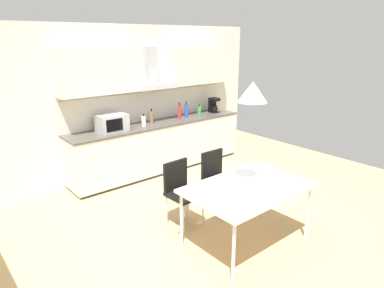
{
  "coord_description": "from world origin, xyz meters",
  "views": [
    {
      "loc": [
        -2.5,
        -2.82,
        2.4
      ],
      "look_at": [
        0.39,
        0.64,
        1.0
      ],
      "focal_mm": 32.0,
      "sensor_mm": 36.0,
      "label": 1
    }
  ],
  "objects_px": {
    "bottle_green": "(199,111)",
    "dining_table": "(247,190)",
    "coffee_maker": "(213,105)",
    "pendant_lamp": "(253,92)",
    "bottle_blue": "(186,110)",
    "microwave": "(112,123)",
    "chair_far_right": "(216,175)",
    "bottle_red": "(179,112)",
    "bottle_white": "(144,121)",
    "chair_far_left": "(180,187)",
    "bottle_brown": "(152,117)"
  },
  "relations": [
    {
      "from": "bottle_green",
      "to": "dining_table",
      "type": "height_order",
      "value": "bottle_green"
    },
    {
      "from": "coffee_maker",
      "to": "dining_table",
      "type": "bearing_deg",
      "value": -126.26
    },
    {
      "from": "microwave",
      "to": "chair_far_left",
      "type": "height_order",
      "value": "microwave"
    },
    {
      "from": "bottle_white",
      "to": "chair_far_left",
      "type": "relative_size",
      "value": 0.25
    },
    {
      "from": "bottle_brown",
      "to": "chair_far_left",
      "type": "xyz_separation_m",
      "value": [
        -0.78,
        -1.83,
        -0.5
      ]
    },
    {
      "from": "bottle_red",
      "to": "chair_far_left",
      "type": "bearing_deg",
      "value": -127.64
    },
    {
      "from": "microwave",
      "to": "bottle_red",
      "type": "height_order",
      "value": "bottle_red"
    },
    {
      "from": "dining_table",
      "to": "chair_far_left",
      "type": "xyz_separation_m",
      "value": [
        -0.33,
        0.86,
        -0.17
      ]
    },
    {
      "from": "chair_far_right",
      "to": "chair_far_left",
      "type": "height_order",
      "value": "same"
    },
    {
      "from": "coffee_maker",
      "to": "pendant_lamp",
      "type": "xyz_separation_m",
      "value": [
        -1.98,
        -2.7,
        0.78
      ]
    },
    {
      "from": "dining_table",
      "to": "pendant_lamp",
      "type": "distance_m",
      "value": 1.15
    },
    {
      "from": "pendant_lamp",
      "to": "dining_table",
      "type": "bearing_deg",
      "value": -45.0
    },
    {
      "from": "bottle_white",
      "to": "coffee_maker",
      "type": "bearing_deg",
      "value": 2.58
    },
    {
      "from": "coffee_maker",
      "to": "chair_far_left",
      "type": "height_order",
      "value": "coffee_maker"
    },
    {
      "from": "dining_table",
      "to": "chair_far_left",
      "type": "distance_m",
      "value": 0.94
    },
    {
      "from": "bottle_blue",
      "to": "chair_far_right",
      "type": "distance_m",
      "value": 2.13
    },
    {
      "from": "coffee_maker",
      "to": "bottle_red",
      "type": "xyz_separation_m",
      "value": [
        -0.93,
        -0.06,
        -0.01
      ]
    },
    {
      "from": "dining_table",
      "to": "bottle_white",
      "type": "bearing_deg",
      "value": 84.87
    },
    {
      "from": "coffee_maker",
      "to": "bottle_white",
      "type": "height_order",
      "value": "coffee_maker"
    },
    {
      "from": "microwave",
      "to": "bottle_blue",
      "type": "distance_m",
      "value": 1.6
    },
    {
      "from": "pendant_lamp",
      "to": "chair_far_left",
      "type": "bearing_deg",
      "value": 110.83
    },
    {
      "from": "coffee_maker",
      "to": "bottle_green",
      "type": "height_order",
      "value": "coffee_maker"
    },
    {
      "from": "chair_far_left",
      "to": "pendant_lamp",
      "type": "bearing_deg",
      "value": -69.17
    },
    {
      "from": "pendant_lamp",
      "to": "bottle_brown",
      "type": "bearing_deg",
      "value": 80.52
    },
    {
      "from": "bottle_brown",
      "to": "dining_table",
      "type": "relative_size",
      "value": 0.19
    },
    {
      "from": "bottle_green",
      "to": "bottle_white",
      "type": "xyz_separation_m",
      "value": [
        -1.33,
        -0.05,
        0.0
      ]
    },
    {
      "from": "bottle_blue",
      "to": "bottle_white",
      "type": "bearing_deg",
      "value": -175.46
    },
    {
      "from": "microwave",
      "to": "chair_far_right",
      "type": "xyz_separation_m",
      "value": [
        0.67,
        -1.81,
        -0.53
      ]
    },
    {
      "from": "bottle_green",
      "to": "bottle_brown",
      "type": "bearing_deg",
      "value": 178.52
    },
    {
      "from": "bottle_white",
      "to": "bottle_red",
      "type": "xyz_separation_m",
      "value": [
        0.81,
        0.02,
        0.04
      ]
    },
    {
      "from": "bottle_blue",
      "to": "chair_far_right",
      "type": "bearing_deg",
      "value": -116.93
    },
    {
      "from": "chair_far_right",
      "to": "chair_far_left",
      "type": "relative_size",
      "value": 1.0
    },
    {
      "from": "microwave",
      "to": "bottle_green",
      "type": "xyz_separation_m",
      "value": [
        1.91,
        -0.01,
        -0.05
      ]
    },
    {
      "from": "bottle_green",
      "to": "bottle_red",
      "type": "bearing_deg",
      "value": -177.47
    },
    {
      "from": "microwave",
      "to": "chair_far_right",
      "type": "distance_m",
      "value": 2.0
    },
    {
      "from": "bottle_red",
      "to": "bottle_green",
      "type": "bearing_deg",
      "value": 2.53
    },
    {
      "from": "coffee_maker",
      "to": "bottle_blue",
      "type": "relative_size",
      "value": 0.99
    },
    {
      "from": "coffee_maker",
      "to": "pendant_lamp",
      "type": "bearing_deg",
      "value": -126.26
    },
    {
      "from": "dining_table",
      "to": "chair_far_left",
      "type": "relative_size",
      "value": 1.65
    },
    {
      "from": "coffee_maker",
      "to": "pendant_lamp",
      "type": "relative_size",
      "value": 0.94
    },
    {
      "from": "bottle_green",
      "to": "dining_table",
      "type": "bearing_deg",
      "value": -120.44
    },
    {
      "from": "bottle_green",
      "to": "chair_far_left",
      "type": "xyz_separation_m",
      "value": [
        -1.89,
        -1.8,
        -0.48
      ]
    },
    {
      "from": "microwave",
      "to": "chair_far_left",
      "type": "xyz_separation_m",
      "value": [
        0.02,
        -1.81,
        -0.53
      ]
    },
    {
      "from": "microwave",
      "to": "bottle_brown",
      "type": "distance_m",
      "value": 0.79
    },
    {
      "from": "bottle_blue",
      "to": "pendant_lamp",
      "type": "relative_size",
      "value": 0.94
    },
    {
      "from": "bottle_blue",
      "to": "dining_table",
      "type": "bearing_deg",
      "value": -115.0
    },
    {
      "from": "bottle_blue",
      "to": "bottle_green",
      "type": "xyz_separation_m",
      "value": [
        0.31,
        -0.04,
        -0.04
      ]
    },
    {
      "from": "bottle_blue",
      "to": "coffee_maker",
      "type": "bearing_deg",
      "value": -0.22
    },
    {
      "from": "bottle_red",
      "to": "chair_far_left",
      "type": "height_order",
      "value": "bottle_red"
    },
    {
      "from": "microwave",
      "to": "dining_table",
      "type": "xyz_separation_m",
      "value": [
        0.34,
        -2.67,
        -0.36
      ]
    }
  ]
}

